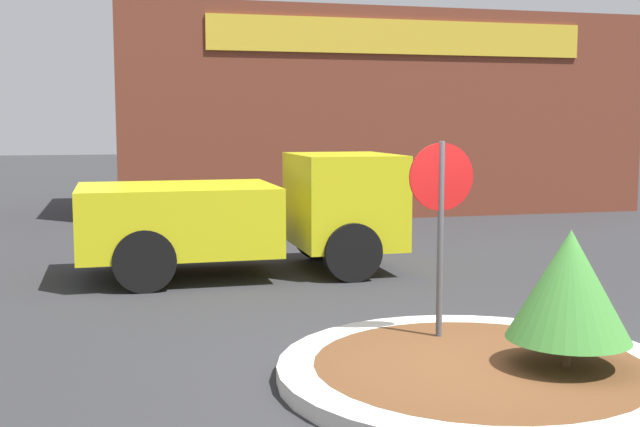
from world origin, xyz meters
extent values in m
plane|color=#2D2D30|center=(0.00, 0.00, 0.00)|extent=(120.00, 120.00, 0.00)
cylinder|color=beige|center=(0.00, 0.00, 0.08)|extent=(4.12, 4.12, 0.17)
cylinder|color=brown|center=(0.00, 0.00, 0.09)|extent=(3.38, 3.38, 0.17)
cylinder|color=#4C4C51|center=(0.00, 1.08, 1.19)|extent=(0.07, 0.07, 2.39)
cylinder|color=#B71414|center=(0.00, 1.08, 1.99)|extent=(0.76, 0.03, 0.76)
cylinder|color=brown|center=(0.80, -0.30, 0.31)|extent=(0.08, 0.08, 0.28)
cone|color=#3D7F33|center=(0.80, -0.30, 1.00)|extent=(1.23, 1.23, 1.09)
cube|color=gold|center=(0.34, 6.25, 1.24)|extent=(1.73, 2.25, 1.61)
cube|color=gold|center=(-2.56, 6.24, 0.99)|extent=(3.23, 2.37, 1.11)
cube|color=black|center=(0.94, 6.25, 1.52)|extent=(0.05, 2.00, 0.56)
cylinder|color=black|center=(0.17, 7.33, 0.49)|extent=(0.97, 0.26, 0.97)
cylinder|color=black|center=(0.18, 5.17, 0.49)|extent=(0.97, 0.26, 0.97)
cylinder|color=black|center=(-3.15, 7.32, 0.49)|extent=(0.97, 0.26, 0.97)
cylinder|color=black|center=(-3.14, 5.15, 0.49)|extent=(0.97, 0.26, 0.97)
cube|color=brown|center=(3.90, 16.19, 2.83)|extent=(14.82, 6.00, 5.65)
cube|color=gold|center=(3.90, 13.16, 4.84)|extent=(10.38, 0.08, 0.90)
camera|label=1|loc=(-3.50, -7.24, 2.59)|focal=45.00mm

